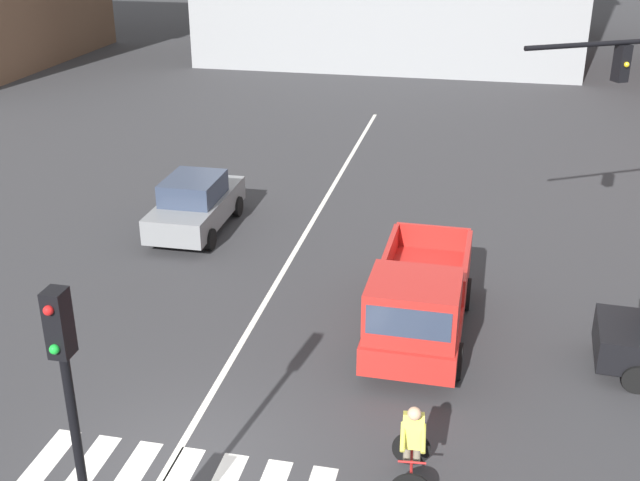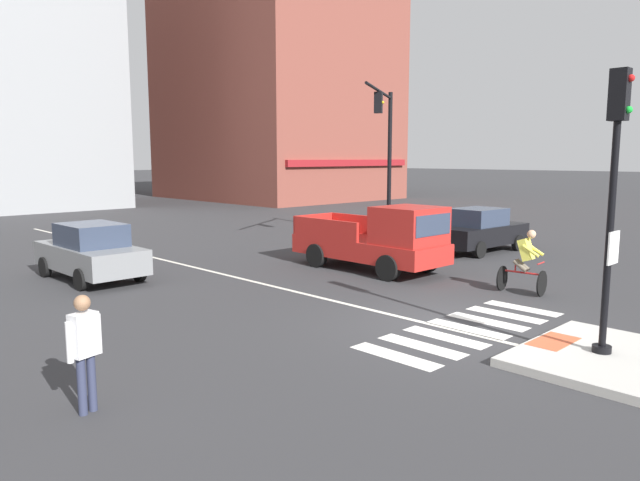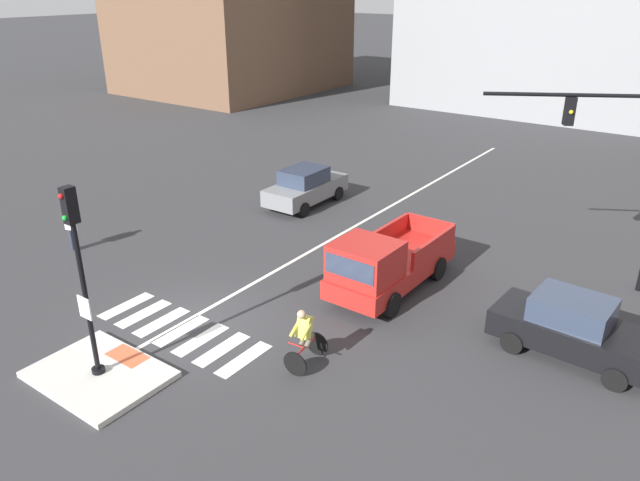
{
  "view_description": "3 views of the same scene",
  "coord_description": "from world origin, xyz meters",
  "px_view_note": "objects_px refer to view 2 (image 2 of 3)",
  "views": [
    {
      "loc": [
        4.55,
        -10.1,
        9.0
      ],
      "look_at": [
        1.21,
        5.48,
        1.99
      ],
      "focal_mm": 44.45,
      "sensor_mm": 36.0,
      "label": 1
    },
    {
      "loc": [
        -10.39,
        -6.65,
        3.5
      ],
      "look_at": [
        -0.42,
        3.52,
        1.49
      ],
      "focal_mm": 32.99,
      "sensor_mm": 36.0,
      "label": 2
    },
    {
      "loc": [
        11.66,
        -9.89,
        9.04
      ],
      "look_at": [
        1.03,
        4.86,
        1.17
      ],
      "focal_mm": 33.91,
      "sensor_mm": 36.0,
      "label": 3
    }
  ],
  "objects_px": {
    "signal_pole": "(614,186)",
    "car_grey_westbound_far": "(91,252)",
    "cyclist": "(525,261)",
    "pedestrian_at_curb_left": "(84,344)",
    "traffic_light_mast": "(386,141)",
    "pickup_truck_red_eastbound_mid": "(380,240)",
    "car_black_cross_right": "(480,230)"
  },
  "relations": [
    {
      "from": "signal_pole",
      "to": "car_grey_westbound_far",
      "type": "relative_size",
      "value": 1.17
    },
    {
      "from": "cyclist",
      "to": "pedestrian_at_curb_left",
      "type": "xyz_separation_m",
      "value": [
        -11.11,
        0.82,
        0.11
      ]
    },
    {
      "from": "traffic_light_mast",
      "to": "pickup_truck_red_eastbound_mid",
      "type": "height_order",
      "value": "traffic_light_mast"
    },
    {
      "from": "car_black_cross_right",
      "to": "pickup_truck_red_eastbound_mid",
      "type": "xyz_separation_m",
      "value": [
        -5.67,
        0.13,
        0.17
      ]
    },
    {
      "from": "signal_pole",
      "to": "traffic_light_mast",
      "type": "distance_m",
      "value": 15.23
    },
    {
      "from": "pickup_truck_red_eastbound_mid",
      "to": "cyclist",
      "type": "distance_m",
      "value": 4.58
    },
    {
      "from": "signal_pole",
      "to": "pedestrian_at_curb_left",
      "type": "xyz_separation_m",
      "value": [
        -7.27,
        4.18,
        -2.05
      ]
    },
    {
      "from": "traffic_light_mast",
      "to": "signal_pole",
      "type": "bearing_deg",
      "value": -126.26
    },
    {
      "from": "signal_pole",
      "to": "cyclist",
      "type": "relative_size",
      "value": 2.85
    },
    {
      "from": "car_black_cross_right",
      "to": "cyclist",
      "type": "relative_size",
      "value": 2.49
    },
    {
      "from": "signal_pole",
      "to": "car_black_cross_right",
      "type": "height_order",
      "value": "signal_pole"
    },
    {
      "from": "traffic_light_mast",
      "to": "pedestrian_at_curb_left",
      "type": "relative_size",
      "value": 3.77
    },
    {
      "from": "signal_pole",
      "to": "car_black_cross_right",
      "type": "relative_size",
      "value": 1.15
    },
    {
      "from": "car_black_cross_right",
      "to": "car_grey_westbound_far",
      "type": "relative_size",
      "value": 1.02
    },
    {
      "from": "traffic_light_mast",
      "to": "car_grey_westbound_far",
      "type": "distance_m",
      "value": 12.86
    },
    {
      "from": "signal_pole",
      "to": "pedestrian_at_curb_left",
      "type": "bearing_deg",
      "value": 150.09
    },
    {
      "from": "signal_pole",
      "to": "traffic_light_mast",
      "type": "bearing_deg",
      "value": 53.74
    },
    {
      "from": "signal_pole",
      "to": "car_black_cross_right",
      "type": "bearing_deg",
      "value": 40.45
    },
    {
      "from": "car_black_cross_right",
      "to": "pedestrian_at_curb_left",
      "type": "distance_m",
      "value": 16.82
    },
    {
      "from": "signal_pole",
      "to": "pickup_truck_red_eastbound_mid",
      "type": "distance_m",
      "value": 8.9
    },
    {
      "from": "traffic_light_mast",
      "to": "car_black_cross_right",
      "type": "distance_m",
      "value": 5.59
    },
    {
      "from": "car_black_cross_right",
      "to": "cyclist",
      "type": "distance_m",
      "value": 6.92
    },
    {
      "from": "pedestrian_at_curb_left",
      "to": "cyclist",
      "type": "bearing_deg",
      "value": -4.21
    },
    {
      "from": "signal_pole",
      "to": "cyclist",
      "type": "xyz_separation_m",
      "value": [
        3.84,
        3.36,
        -2.16
      ]
    },
    {
      "from": "car_black_cross_right",
      "to": "cyclist",
      "type": "xyz_separation_m",
      "value": [
        -5.31,
        -4.44,
        0.06
      ]
    },
    {
      "from": "pedestrian_at_curb_left",
      "to": "car_grey_westbound_far",
      "type": "bearing_deg",
      "value": 66.31
    },
    {
      "from": "signal_pole",
      "to": "cyclist",
      "type": "bearing_deg",
      "value": 41.22
    },
    {
      "from": "traffic_light_mast",
      "to": "car_black_cross_right",
      "type": "xyz_separation_m",
      "value": [
        0.17,
        -4.44,
        -3.38
      ]
    },
    {
      "from": "signal_pole",
      "to": "pickup_truck_red_eastbound_mid",
      "type": "bearing_deg",
      "value": 66.26
    },
    {
      "from": "signal_pole",
      "to": "pickup_truck_red_eastbound_mid",
      "type": "relative_size",
      "value": 0.93
    },
    {
      "from": "pickup_truck_red_eastbound_mid",
      "to": "cyclist",
      "type": "xyz_separation_m",
      "value": [
        0.35,
        -4.56,
        -0.11
      ]
    },
    {
      "from": "car_grey_westbound_far",
      "to": "pedestrian_at_curb_left",
      "type": "relative_size",
      "value": 2.46
    }
  ]
}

